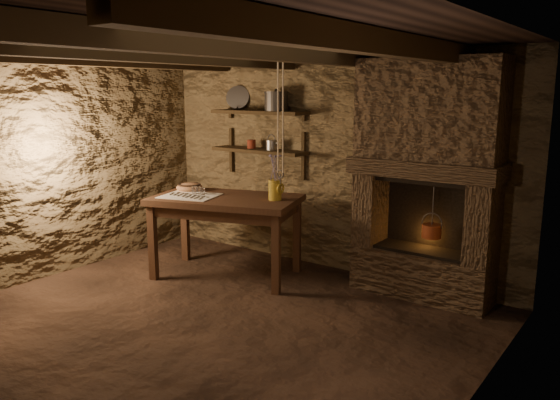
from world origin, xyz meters
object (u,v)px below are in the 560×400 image
Objects in this scene: wooden_bowl at (189,187)px; red_pot at (432,230)px; stoneware_jug at (275,180)px; iron_stockpot at (276,102)px; work_table at (226,233)px.

red_pot is (2.63, 0.62, -0.22)m from wooden_bowl.
stoneware_jug is 1.07m from iron_stockpot.
iron_stockpot reaches higher than wooden_bowl.
iron_stockpot reaches higher than red_pot.
work_table is 5.81× the size of wooden_bowl.
stoneware_jug is 1.62× the size of wooden_bowl.
work_table is 0.73m from wooden_bowl.
work_table is at bearing -162.37° from red_pot.
iron_stockpot is (0.68, 0.74, 0.95)m from wooden_bowl.
stoneware_jug reaches higher than wooden_bowl.
red_pot reaches higher than wooden_bowl.
work_table is at bearing -151.94° from stoneware_jug.
stoneware_jug is 0.90× the size of red_pot.
work_table is 3.23× the size of red_pot.
stoneware_jug is (0.53, 0.18, 0.61)m from work_table.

